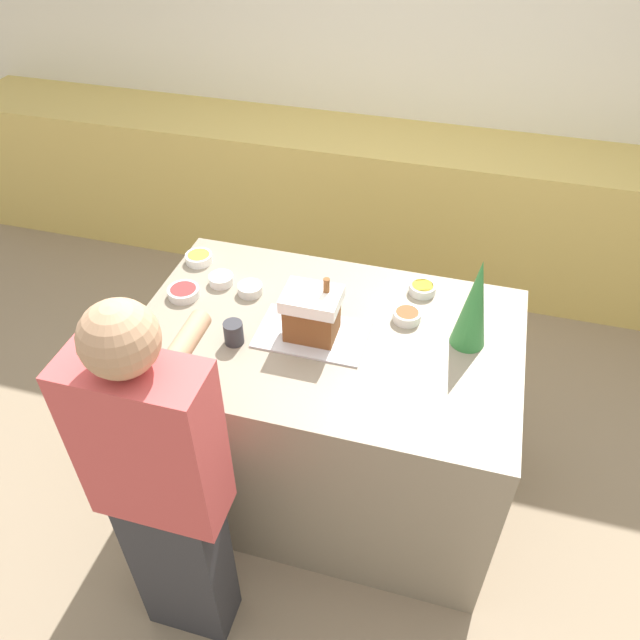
% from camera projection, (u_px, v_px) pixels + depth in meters
% --- Properties ---
extents(ground_plane, '(12.00, 12.00, 0.00)m').
position_uv_depth(ground_plane, '(325.00, 475.00, 3.01)').
color(ground_plane, gray).
extents(wall_back, '(8.00, 0.05, 2.60)m').
position_uv_depth(wall_back, '(420.00, 55.00, 3.73)').
color(wall_back, white).
rests_on(wall_back, ground_plane).
extents(back_cabinet_block, '(6.00, 0.60, 0.91)m').
position_uv_depth(back_cabinet_block, '(399.00, 206.00, 4.05)').
color(back_cabinet_block, '#DBBC60').
rests_on(back_cabinet_block, ground_plane).
extents(kitchen_island, '(1.49, 0.96, 0.93)m').
position_uv_depth(kitchen_island, '(325.00, 412.00, 2.71)').
color(kitchen_island, gray).
rests_on(kitchen_island, ground_plane).
extents(baking_tray, '(0.42, 0.26, 0.01)m').
position_uv_depth(baking_tray, '(312.00, 334.00, 2.39)').
color(baking_tray, silver).
rests_on(baking_tray, kitchen_island).
extents(gingerbread_house, '(0.21, 0.17, 0.25)m').
position_uv_depth(gingerbread_house, '(312.00, 313.00, 2.32)').
color(gingerbread_house, brown).
rests_on(gingerbread_house, baking_tray).
extents(decorative_tree, '(0.13, 0.13, 0.37)m').
position_uv_depth(decorative_tree, '(475.00, 304.00, 2.24)').
color(decorative_tree, '#33843D').
rests_on(decorative_tree, kitchen_island).
extents(candy_bowl_near_tray_left, '(0.13, 0.13, 0.04)m').
position_uv_depth(candy_bowl_near_tray_left, '(184.00, 292.00, 2.56)').
color(candy_bowl_near_tray_left, silver).
rests_on(candy_bowl_near_tray_left, kitchen_island).
extents(candy_bowl_near_tray_right, '(0.10, 0.10, 0.04)m').
position_uv_depth(candy_bowl_near_tray_right, '(221.00, 279.00, 2.63)').
color(candy_bowl_near_tray_right, white).
rests_on(candy_bowl_near_tray_right, kitchen_island).
extents(candy_bowl_front_corner, '(0.11, 0.11, 0.04)m').
position_uv_depth(candy_bowl_front_corner, '(422.00, 288.00, 2.58)').
color(candy_bowl_front_corner, silver).
rests_on(candy_bowl_front_corner, kitchen_island).
extents(candy_bowl_behind_tray, '(0.10, 0.10, 0.04)m').
position_uv_depth(candy_bowl_behind_tray, '(250.00, 289.00, 2.58)').
color(candy_bowl_behind_tray, silver).
rests_on(candy_bowl_behind_tray, kitchen_island).
extents(candy_bowl_far_left, '(0.11, 0.11, 0.04)m').
position_uv_depth(candy_bowl_far_left, '(407.00, 315.00, 2.45)').
color(candy_bowl_far_left, white).
rests_on(candy_bowl_far_left, kitchen_island).
extents(candy_bowl_far_right, '(0.12, 0.12, 0.04)m').
position_uv_depth(candy_bowl_far_right, '(199.00, 258.00, 2.75)').
color(candy_bowl_far_right, white).
rests_on(candy_bowl_far_right, kitchen_island).
extents(mug, '(0.07, 0.07, 0.09)m').
position_uv_depth(mug, '(234.00, 333.00, 2.33)').
color(mug, '#2D2D33').
rests_on(mug, kitchen_island).
extents(person, '(0.42, 0.52, 1.59)m').
position_uv_depth(person, '(164.00, 492.00, 1.98)').
color(person, '#333338').
rests_on(person, ground_plane).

